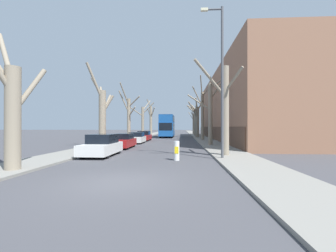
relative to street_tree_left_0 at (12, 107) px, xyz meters
name	(u,v)px	position (x,y,z in m)	size (l,w,h in m)	color
ground_plane	(118,182)	(5.37, -1.62, -2.93)	(300.00, 300.00, 0.00)	#424247
sidewalk_left	(151,134)	(-0.45, 48.38, -2.87)	(2.89, 120.00, 0.12)	gray
sidewalk_right	(195,135)	(11.20, 48.38, -2.87)	(2.89, 120.00, 0.12)	gray
building_facade_right	(241,109)	(17.63, 28.48, 2.17)	(10.08, 41.84, 10.23)	#93664C
street_tree_left_0	(12,107)	(0.00, 0.00, 0.00)	(2.68, 3.12, 6.87)	gray
street_tree_left_1	(102,113)	(-0.16, 11.94, 0.48)	(2.66, 3.69, 8.07)	gray
street_tree_left_2	(129,116)	(-0.05, 22.52, 0.64)	(3.14, 2.23, 8.22)	gray
street_tree_left_3	(143,120)	(-0.02, 34.30, 0.53)	(4.78, 4.03, 7.54)	gray
street_tree_left_4	(151,119)	(-0.05, 45.90, 0.99)	(2.16, 1.85, 8.91)	gray
street_tree_right_0	(225,108)	(10.62, 5.82, 0.42)	(3.26, 3.53, 6.31)	gray
street_tree_right_1	(211,111)	(10.82, 14.97, 0.84)	(4.85, 2.05, 7.98)	gray
street_tree_right_2	(202,113)	(10.72, 23.82, 1.21)	(2.80, 3.16, 9.37)	gray
street_tree_right_3	(197,119)	(10.53, 33.45, 0.55)	(2.22, 3.54, 7.51)	gray
street_tree_right_4	(196,120)	(10.89, 42.49, 0.78)	(3.83, 4.04, 7.97)	gray
street_tree_right_5	(193,122)	(10.77, 50.99, 0.41)	(2.78, 1.96, 7.21)	gray
double_decker_bus	(167,125)	(4.82, 34.74, -0.50)	(2.60, 10.10, 4.30)	#19519E
parked_car_0	(102,146)	(2.08, 5.77, -2.22)	(1.87, 4.31, 1.51)	silver
parked_car_1	(123,141)	(2.08, 11.49, -2.27)	(1.74, 4.29, 1.39)	maroon
parked_car_2	(136,138)	(2.08, 17.78, -2.28)	(1.82, 3.98, 1.37)	silver
parked_car_3	(144,136)	(2.08, 23.27, -2.26)	(1.82, 4.29, 1.43)	maroon
lamp_post	(221,75)	(10.11, 4.34, 2.28)	(1.40, 0.20, 9.48)	#4C4F54
traffic_bollard	(177,151)	(7.38, 3.89, -2.35)	(0.34, 0.35, 1.17)	white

